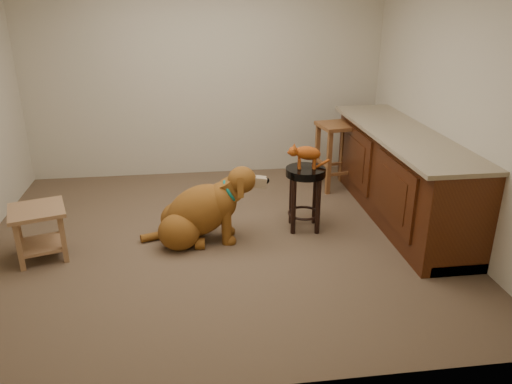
{
  "coord_description": "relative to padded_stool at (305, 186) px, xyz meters",
  "views": [
    {
      "loc": [
        -0.22,
        -4.37,
        2.25
      ],
      "look_at": [
        0.38,
        0.08,
        0.45
      ],
      "focal_mm": 35.0,
      "sensor_mm": 36.0,
      "label": 1
    }
  ],
  "objects": [
    {
      "name": "tabby_kitten",
      "position": [
        -0.01,
        0.0,
        0.34
      ],
      "size": [
        0.44,
        0.16,
        0.27
      ],
      "rotation": [
        0.0,
        0.0,
        -0.12
      ],
      "color": "#903B0E",
      "rests_on": "padded_stool"
    },
    {
      "name": "room_shell",
      "position": [
        -0.88,
        -0.15,
        1.22
      ],
      "size": [
        4.54,
        4.04,
        2.62
      ],
      "color": "#BFB49A",
      "rests_on": "ground"
    },
    {
      "name": "golden_retriever",
      "position": [
        -1.05,
        -0.13,
        -0.16
      ],
      "size": [
        1.26,
        0.63,
        0.8
      ],
      "rotation": [
        0.0,
        0.0,
        -0.04
      ],
      "color": "brown",
      "rests_on": "ground"
    },
    {
      "name": "wood_stool",
      "position": [
        0.63,
        1.08,
        -0.04
      ],
      "size": [
        0.5,
        0.5,
        0.8
      ],
      "rotation": [
        0.0,
        0.0,
        0.16
      ],
      "color": "brown",
      "rests_on": "ground"
    },
    {
      "name": "floor",
      "position": [
        -0.88,
        -0.15,
        -0.46
      ],
      "size": [
        4.5,
        4.0,
        0.01
      ],
      "primitive_type": "cube",
      "color": "brown",
      "rests_on": "ground"
    },
    {
      "name": "padded_stool",
      "position": [
        0.0,
        0.0,
        0.0
      ],
      "size": [
        0.4,
        0.4,
        0.65
      ],
      "rotation": [
        0.0,
        0.0,
        -0.12
      ],
      "color": "black",
      "rests_on": "ground"
    },
    {
      "name": "side_table",
      "position": [
        -2.49,
        -0.28,
        -0.14
      ],
      "size": [
        0.58,
        0.58,
        0.48
      ],
      "rotation": [
        0.0,
        0.0,
        0.29
      ],
      "color": "olive",
      "rests_on": "ground"
    },
    {
      "name": "cabinet_run",
      "position": [
        1.06,
        0.15,
        -0.02
      ],
      "size": [
        0.7,
        2.56,
        0.94
      ],
      "color": "#4A210D",
      "rests_on": "ground"
    }
  ]
}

